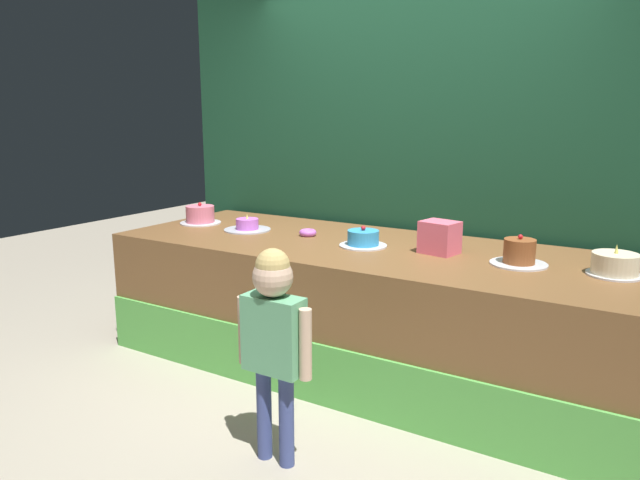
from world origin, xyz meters
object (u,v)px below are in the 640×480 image
object	(u,v)px
cake_center	(363,239)
cake_far_right	(615,265)
donut	(308,233)
cake_right	(519,254)
cake_left	(247,226)
child_figure	(274,327)
pink_box	(440,237)
cake_far_left	(200,215)

from	to	relation	value
cake_center	cake_far_right	distance (m)	1.42
cake_center	donut	bearing A→B (deg)	168.97
cake_right	cake_left	bearing A→B (deg)	-179.56
donut	cake_center	xyz separation A→B (m)	(0.47, -0.09, 0.02)
donut	cake_left	world-z (taller)	cake_left
donut	cake_left	size ratio (longest dim) A/B	0.35
child_figure	cake_right	xyz separation A→B (m)	(0.80, 1.20, 0.20)
cake_left	cake_far_right	size ratio (longest dim) A/B	1.22
cake_far_right	donut	bearing A→B (deg)	179.41
donut	child_figure	bearing A→B (deg)	-63.69
child_figure	donut	world-z (taller)	child_figure
child_figure	pink_box	size ratio (longest dim) A/B	5.07
donut	cake_left	bearing A→B (deg)	-172.12
cake_right	child_figure	bearing A→B (deg)	-123.66
child_figure	pink_box	bearing A→B (deg)	75.16
cake_far_left	cake_far_right	size ratio (longest dim) A/B	1.13
child_figure	donut	bearing A→B (deg)	116.31
cake_right	cake_center	bearing A→B (deg)	-177.50
donut	pink_box	bearing A→B (deg)	-1.10
child_figure	cake_left	xyz separation A→B (m)	(-1.09, 1.18, 0.17)
cake_center	cake_far_right	bearing A→B (deg)	2.94
child_figure	cake_far_left	size ratio (longest dim) A/B	3.40
cake_right	pink_box	bearing A→B (deg)	176.02
pink_box	cake_right	xyz separation A→B (m)	(0.47, -0.03, -0.03)
cake_far_left	cake_left	bearing A→B (deg)	-3.10
cake_left	child_figure	bearing A→B (deg)	-47.38
cake_right	cake_far_left	bearing A→B (deg)	179.73
donut	cake_far_left	bearing A→B (deg)	-177.59
pink_box	cake_far_left	distance (m)	1.88
donut	cake_far_right	xyz separation A→B (m)	(1.88, -0.02, 0.03)
cake_far_left	cake_right	size ratio (longest dim) A/B	0.99
donut	cake_far_left	xyz separation A→B (m)	(-0.94, -0.04, 0.04)
cake_center	cake_right	xyz separation A→B (m)	(0.94, 0.04, 0.02)
cake_left	cake_far_right	xyz separation A→B (m)	(2.36, 0.05, 0.02)
pink_box	cake_far_right	xyz separation A→B (m)	(0.94, -0.00, -0.04)
child_figure	cake_left	world-z (taller)	child_figure
cake_right	cake_far_right	xyz separation A→B (m)	(0.47, 0.03, -0.01)
donut	cake_center	world-z (taller)	cake_center
donut	cake_center	distance (m)	0.48
cake_far_right	cake_center	bearing A→B (deg)	-177.06
child_figure	cake_far_right	xyz separation A→B (m)	(1.27, 1.23, 0.20)
cake_far_left	cake_center	xyz separation A→B (m)	(1.41, -0.05, -0.02)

